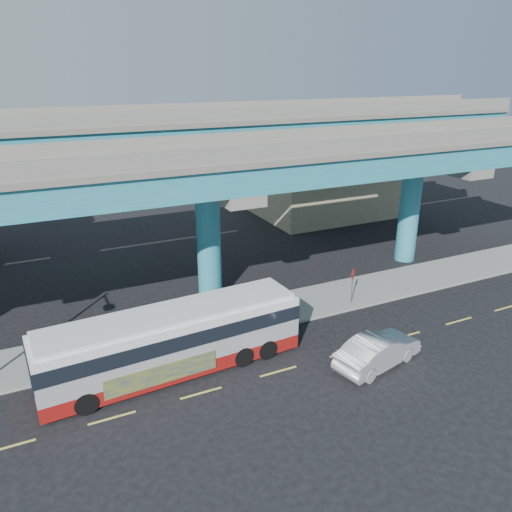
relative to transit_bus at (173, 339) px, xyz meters
name	(u,v)px	position (x,y,z in m)	size (l,w,h in m)	color
ground	(276,368)	(4.54, -1.94, -1.79)	(120.00, 120.00, 0.00)	black
sidewalk	(232,320)	(4.54, 3.56, -1.71)	(70.00, 4.00, 0.15)	gray
lane_markings	(278,371)	(4.54, -2.24, -1.78)	(58.00, 0.12, 0.01)	#D8C64C
viaduct	(205,155)	(4.54, 7.17, 7.35)	(52.00, 12.40, 11.70)	teal
building_beige	(328,178)	(22.54, 21.04, 1.72)	(14.00, 10.23, 7.00)	tan
transit_bus	(173,339)	(0.00, 0.00, 0.00)	(12.85, 3.49, 3.26)	maroon
sedan	(378,351)	(9.26, -3.84, -0.98)	(5.20, 2.81, 1.63)	#AEAFB3
stop_sign	(353,278)	(12.06, 2.24, 0.03)	(0.57, 0.46, 2.34)	gray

